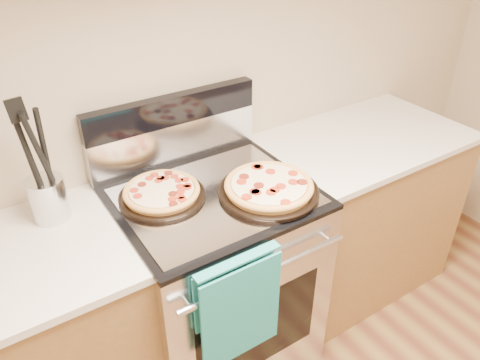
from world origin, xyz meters
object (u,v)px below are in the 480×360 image
range_body (215,280)px  utensil_crock (48,199)px  pepperoni_pizza_front (269,188)px  pepperoni_pizza_back (162,193)px

range_body → utensil_crock: bearing=160.8°
utensil_crock → range_body: bearing=-19.2°
range_body → pepperoni_pizza_front: (0.18, -0.13, 0.50)m
pepperoni_pizza_back → pepperoni_pizza_front: 0.41m
utensil_crock → pepperoni_pizza_front: bearing=-23.7°
range_body → pepperoni_pizza_front: size_ratio=2.33×
pepperoni_pizza_back → utensil_crock: utensil_crock is taller
pepperoni_pizza_back → range_body: bearing=-21.3°
range_body → pepperoni_pizza_back: (-0.18, 0.07, 0.50)m
utensil_crock → pepperoni_pizza_back: bearing=-18.2°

